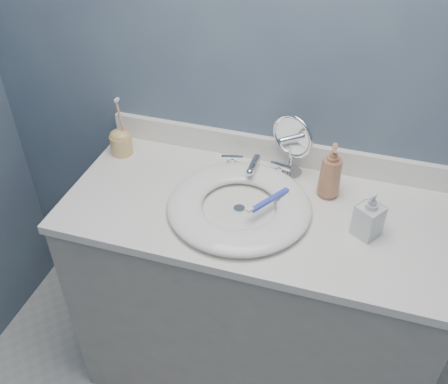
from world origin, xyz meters
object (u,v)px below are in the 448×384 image
at_px(makeup_mirror, 292,143).
at_px(soap_bottle_amber, 331,171).
at_px(toothbrush_holder, 121,141).
at_px(soap_bottle_clear, 370,214).

relative_size(makeup_mirror, soap_bottle_amber, 1.21).
relative_size(makeup_mirror, toothbrush_holder, 1.03).
bearing_deg(makeup_mirror, soap_bottle_clear, -14.39).
bearing_deg(soap_bottle_clear, toothbrush_holder, -157.55).
xyz_separation_m(soap_bottle_amber, soap_bottle_clear, (0.13, -0.15, -0.02)).
distance_m(makeup_mirror, toothbrush_holder, 0.61).
xyz_separation_m(soap_bottle_clear, toothbrush_holder, (-0.88, 0.17, -0.03)).
bearing_deg(toothbrush_holder, soap_bottle_clear, -10.99).
bearing_deg(toothbrush_holder, soap_bottle_amber, -1.55).
xyz_separation_m(makeup_mirror, toothbrush_holder, (-0.60, -0.05, -0.07)).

